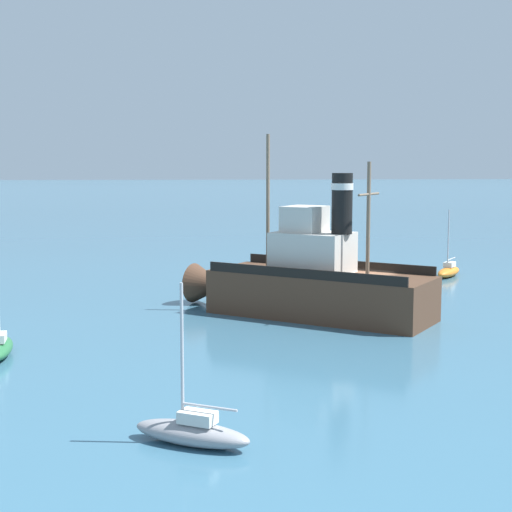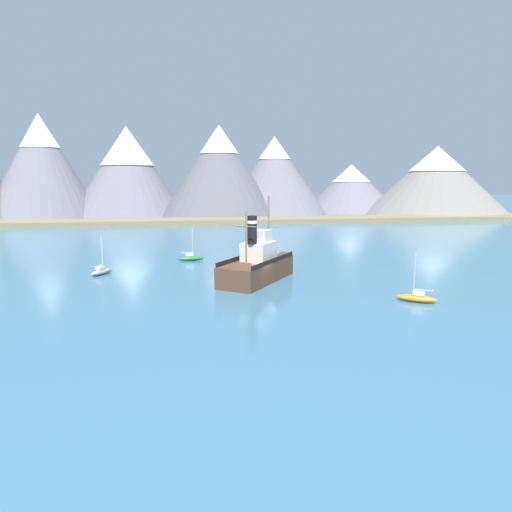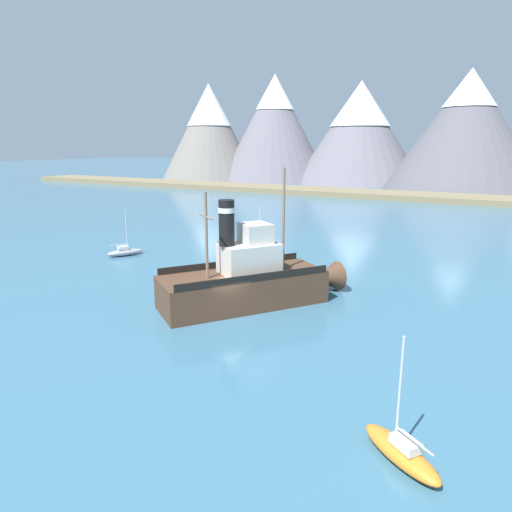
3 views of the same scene
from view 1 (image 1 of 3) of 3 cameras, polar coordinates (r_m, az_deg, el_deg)
ground_plane at (r=43.73m, az=8.10°, el=-4.25°), size 600.00×600.00×0.00m
old_tugboat at (r=42.81m, az=3.98°, el=-1.95°), size 11.05×13.72×9.90m
sailboat_grey at (r=24.06m, az=-4.66°, el=-12.58°), size 2.76×3.87×4.90m
sailboat_orange at (r=58.98m, az=13.83°, el=-1.05°), size 3.74×3.09×4.90m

